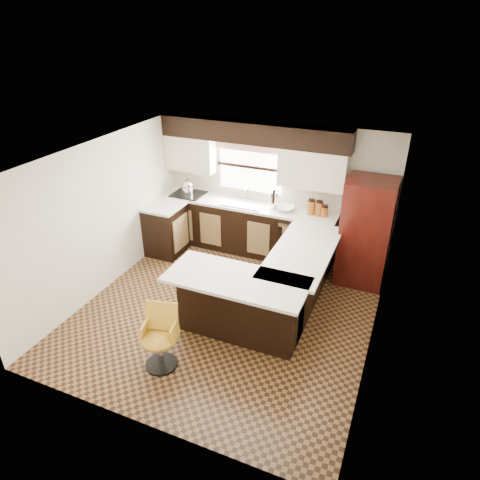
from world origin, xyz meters
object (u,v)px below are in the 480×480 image
at_px(refrigerator, 366,232).
at_px(bar_chair, 159,339).
at_px(peninsula_return, 241,305).
at_px(peninsula_long, 297,278).

relative_size(refrigerator, bar_chair, 2.09).
relative_size(peninsula_return, refrigerator, 0.93).
bearing_deg(peninsula_long, bar_chair, -121.26).
distance_m(peninsula_return, bar_chair, 1.21).
relative_size(peninsula_long, peninsula_return, 1.18).
distance_m(peninsula_long, bar_chair, 2.32).
height_order(peninsula_long, refrigerator, refrigerator).
xyz_separation_m(peninsula_long, refrigerator, (0.80, 1.08, 0.44)).
bearing_deg(refrigerator, peninsula_return, -122.86).
xyz_separation_m(peninsula_return, refrigerator, (1.32, 2.05, 0.44)).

